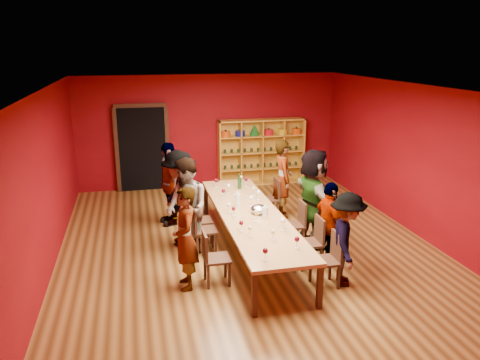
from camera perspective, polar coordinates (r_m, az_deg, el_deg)
The scene contains 43 objects.
room_shell at distance 8.40m, azimuth 1.31°, elevation 0.74°, with size 7.10×9.10×3.04m.
tasting_table at distance 8.64m, azimuth 1.27°, elevation -4.39°, with size 1.10×4.50×0.75m.
doorway at distance 12.55m, azimuth -11.82°, elevation 3.80°, with size 1.40×0.17×2.30m.
shelving_unit at distance 12.92m, azimuth 2.56°, elevation 3.85°, with size 2.40×0.40×1.80m.
chair_person_left_1 at distance 7.57m, azimuth -3.45°, elevation -9.17°, with size 0.42×0.42×0.89m.
person_left_1 at distance 7.38m, azimuth -6.67°, elevation -7.10°, with size 0.60×0.44×1.66m, color #537FAC.
chair_person_left_2 at distance 8.68m, azimuth -4.83°, elevation -5.79°, with size 0.42×0.42×0.89m.
person_left_2 at distance 8.51m, azimuth -6.49°, elevation -3.36°, with size 0.88×0.48×1.81m, color #4D4D52.
chair_person_left_3 at distance 9.15m, azimuth -5.30°, elevation -4.61°, with size 0.42×0.42×0.89m.
person_left_3 at distance 8.98m, azimuth -7.33°, elevation -2.20°, with size 1.19×0.49×1.85m, color #CB888F.
chair_person_left_4 at distance 10.21m, azimuth -6.18°, elevation -2.42°, with size 0.42×0.42×0.89m.
person_left_4 at distance 10.05m, azimuth -8.60°, elevation -0.42°, with size 1.05×0.48×1.79m, color #4D4D52.
chair_person_right_0 at distance 7.65m, azimuth 10.90°, elevation -9.16°, with size 0.42×0.42×0.89m.
person_right_0 at distance 7.65m, azimuth 12.87°, elevation -7.06°, with size 0.99×0.41×1.53m, color #5782B3.
chair_person_right_1 at distance 8.25m, azimuth 8.92°, elevation -7.15°, with size 0.42×0.42×0.89m.
person_right_1 at distance 8.25m, azimuth 10.82°, elevation -5.31°, with size 0.88×0.40×1.50m, color #47474B.
chair_person_right_2 at distance 8.99m, azimuth 6.88°, elevation -5.06°, with size 0.42×0.42×0.89m.
person_right_2 at distance 8.95m, azimuth 8.96°, elevation -2.17°, with size 1.76×0.51×1.89m, color white.
chair_person_right_4 at distance 10.42m, azimuth 3.91°, elevation -1.97°, with size 0.42×0.42×0.89m.
person_right_4 at distance 10.38m, azimuth 5.24°, elevation 0.13°, with size 0.64×0.47×1.75m, color pink.
wine_glass_0 at distance 9.61m, azimuth 1.70°, elevation -1.10°, with size 0.07×0.07×0.18m.
wine_glass_1 at distance 9.30m, azimuth 2.29°, elevation -1.58°, with size 0.08×0.08×0.21m.
wine_glass_2 at distance 8.94m, azimuth 1.37°, elevation -2.29°, with size 0.08×0.08×0.21m.
wine_glass_3 at distance 7.58m, azimuth 1.24°, elevation -5.96°, with size 0.07×0.07×0.18m.
wine_glass_4 at distance 7.94m, azimuth 5.22°, elevation -4.96°, with size 0.07×0.07×0.18m.
wine_glass_5 at distance 8.45m, azimuth -0.79°, elevation -3.56°, with size 0.07×0.07×0.18m.
wine_glass_6 at distance 7.44m, azimuth 4.04°, elevation -6.39°, with size 0.07×0.07×0.18m.
wine_glass_7 at distance 7.77m, azimuth 0.15°, elevation -5.31°, with size 0.07×0.07×0.19m.
wine_glass_8 at distance 9.44m, azimuth -2.04°, elevation -1.38°, with size 0.08×0.08×0.19m.
wine_glass_9 at distance 9.74m, azimuth -1.40°, elevation -0.78°, with size 0.08×0.08×0.20m.
wine_glass_10 at distance 10.19m, azimuth -2.80°, elevation -0.13°, with size 0.07×0.07×0.18m.
wine_glass_11 at distance 10.43m, azimuth 0.14°, elevation 0.28°, with size 0.07×0.07×0.18m.
wine_glass_12 at distance 10.20m, azimuth -2.98°, elevation -0.10°, with size 0.07×0.07×0.18m.
wine_glass_13 at distance 8.63m, azimuth -1.39°, elevation -3.11°, with size 0.08×0.08×0.19m.
wine_glass_14 at distance 10.21m, azimuth 0.74°, elevation 0.05°, with size 0.08×0.08×0.21m.
wine_glass_15 at distance 7.82m, azimuth 5.21°, elevation -5.04°, with size 0.09×0.09×0.22m.
wine_glass_16 at distance 7.18m, azimuth 6.95°, elevation -7.24°, with size 0.08×0.08×0.20m.
wine_glass_17 at distance 8.18m, azimuth 2.02°, elevation -4.01°, with size 0.09×0.09×0.22m.
wine_glass_18 at distance 6.76m, azimuth 3.10°, elevation -8.68°, with size 0.08×0.08×0.20m.
spittoon_bowl at distance 8.60m, azimuth 2.34°, elevation -3.60°, with size 0.32×0.32×0.18m, color #B5B8BC.
carafe_a at distance 8.96m, azimuth -0.28°, elevation -2.42°, with size 0.12×0.12×0.28m.
carafe_b at distance 8.38m, azimuth 3.04°, elevation -3.95°, with size 0.11×0.11×0.23m.
wine_bottle at distance 10.03m, azimuth -0.06°, elevation -0.35°, with size 0.11×0.11×0.34m.
Camera 1 is at (-2.02, -7.84, 3.72)m, focal length 35.00 mm.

